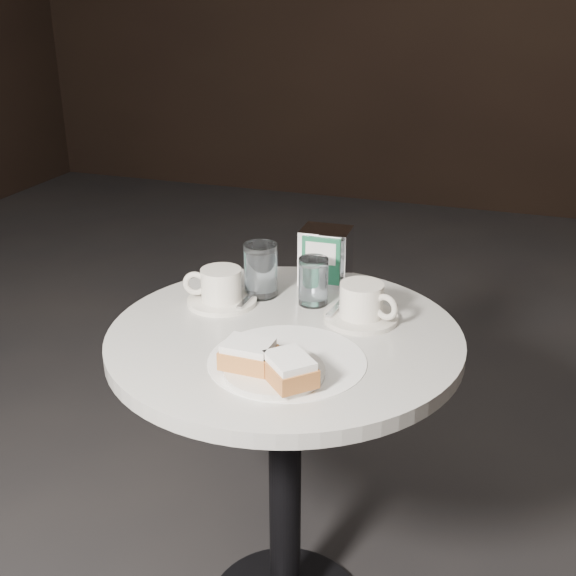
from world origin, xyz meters
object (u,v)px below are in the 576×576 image
at_px(water_glass_left, 261,271).
at_px(napkin_dispenser, 326,256).
at_px(coffee_cup_left, 221,289).
at_px(coffee_cup_right, 362,305).
at_px(cafe_table, 285,417).
at_px(beignet_plate, 271,366).
at_px(water_glass_right, 313,282).

distance_m(water_glass_left, napkin_dispenser, 0.16).
relative_size(coffee_cup_left, coffee_cup_right, 0.93).
height_order(cafe_table, coffee_cup_right, coffee_cup_right).
bearing_deg(water_glass_left, coffee_cup_right, -12.44).
bearing_deg(beignet_plate, napkin_dispenser, 94.18).
bearing_deg(cafe_table, beignet_plate, -78.32).
height_order(coffee_cup_right, napkin_dispenser, napkin_dispenser).
distance_m(beignet_plate, water_glass_right, 0.33).
bearing_deg(coffee_cup_right, napkin_dispenser, 146.86).
bearing_deg(beignet_plate, coffee_cup_left, 128.74).
height_order(beignet_plate, coffee_cup_right, coffee_cup_right).
relative_size(beignet_plate, coffee_cup_right, 1.16).
xyz_separation_m(beignet_plate, coffee_cup_right, (0.09, 0.28, 0.01)).
bearing_deg(cafe_table, water_glass_left, 125.26).
distance_m(beignet_plate, coffee_cup_left, 0.34).
height_order(coffee_cup_left, water_glass_right, water_glass_right).
bearing_deg(coffee_cup_right, cafe_table, -122.26).
bearing_deg(coffee_cup_right, water_glass_right, 178.40).
height_order(water_glass_left, water_glass_right, water_glass_left).
bearing_deg(beignet_plate, cafe_table, 101.68).
relative_size(beignet_plate, napkin_dispenser, 1.79).
distance_m(coffee_cup_right, napkin_dispenser, 0.22).
height_order(coffee_cup_right, water_glass_left, water_glass_left).
bearing_deg(water_glass_right, coffee_cup_left, -161.30).
xyz_separation_m(coffee_cup_left, napkin_dispenser, (0.18, 0.19, 0.03)).
relative_size(beignet_plate, water_glass_left, 1.93).
distance_m(coffee_cup_left, coffee_cup_right, 0.30).
distance_m(coffee_cup_left, napkin_dispenser, 0.26).
height_order(coffee_cup_right, water_glass_right, water_glass_right).
height_order(water_glass_right, napkin_dispenser, napkin_dispenser).
bearing_deg(coffee_cup_left, coffee_cup_right, -11.82).
relative_size(coffee_cup_left, water_glass_left, 1.54).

